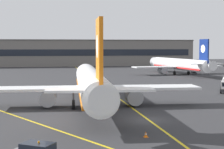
# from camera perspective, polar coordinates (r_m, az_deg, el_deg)

# --- Properties ---
(ground_plane) EXTENTS (400.00, 400.00, 0.00)m
(ground_plane) POSITION_cam_1_polar(r_m,az_deg,el_deg) (45.21, 5.60, -6.90)
(ground_plane) COLOR #2D2D30
(taxiway_centreline) EXTENTS (0.60, 180.00, 0.01)m
(taxiway_centreline) POSITION_cam_1_polar(r_m,az_deg,el_deg) (74.22, -0.57, -2.48)
(taxiway_centreline) COLOR yellow
(taxiway_centreline) RESTS_ON ground
(taxiway_lead_in_stripe) EXTENTS (29.22, 52.69, 0.01)m
(taxiway_lead_in_stripe) POSITION_cam_1_polar(r_m,az_deg,el_deg) (45.64, -12.43, -6.87)
(taxiway_lead_in_stripe) COLOR yellow
(taxiway_lead_in_stripe) RESTS_ON ground
(airliner_foreground) EXTENTS (32.24, 41.52, 11.65)m
(airliner_foreground) POSITION_cam_1_polar(r_m,az_deg,el_deg) (54.37, -3.18, -1.40)
(airliner_foreground) COLOR white
(airliner_foreground) RESTS_ON ground
(airliner_background) EXTENTS (29.86, 38.27, 10.75)m
(airliner_background) POSITION_cam_1_polar(r_m,az_deg,el_deg) (118.81, 10.17, 1.51)
(airliner_background) COLOR white
(airliner_background) RESTS_ON ground
(safety_cone_by_nose_gear) EXTENTS (0.44, 0.44, 0.55)m
(safety_cone_by_nose_gear) POSITION_cam_1_polar(r_m,az_deg,el_deg) (70.35, -3.83, -2.66)
(safety_cone_by_nose_gear) COLOR orange
(safety_cone_by_nose_gear) RESTS_ON ground
(safety_cone_by_tail) EXTENTS (0.44, 0.44, 0.55)m
(safety_cone_by_tail) POSITION_cam_1_polar(r_m,az_deg,el_deg) (36.81, 5.16, -9.08)
(safety_cone_by_tail) COLOR orange
(safety_cone_by_tail) RESTS_ON ground
(terminal_building) EXTENTS (111.28, 12.40, 11.74)m
(terminal_building) POSITION_cam_1_polar(r_m,az_deg,el_deg) (168.99, -6.32, 3.30)
(terminal_building) COLOR slate
(terminal_building) RESTS_ON ground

